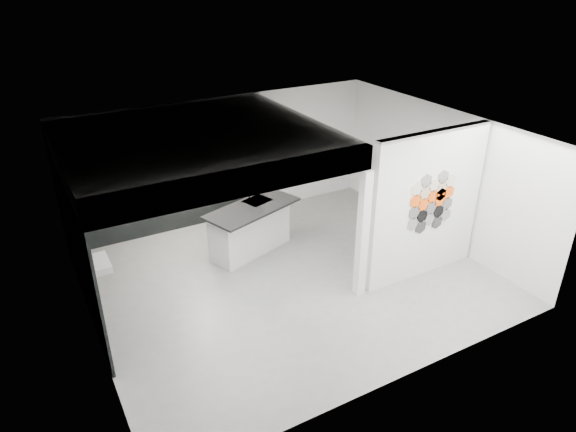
{
  "coord_description": "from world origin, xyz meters",
  "views": [
    {
      "loc": [
        -4.01,
        -7.04,
        5.32
      ],
      "look_at": [
        0.1,
        0.3,
        1.15
      ],
      "focal_mm": 32.0,
      "sensor_mm": 36.0,
      "label": 1
    }
  ],
  "objects_px": {
    "partition_panel": "(427,206)",
    "bottle_dark": "(153,175)",
    "kitchen_island": "(250,228)",
    "kettle": "(211,164)",
    "stockpot": "(115,182)",
    "utensil_cup": "(127,182)",
    "wall_basin": "(97,264)",
    "glass_vase": "(233,161)",
    "glass_bowl": "(233,162)"
  },
  "relations": [
    {
      "from": "kitchen_island",
      "to": "kettle",
      "type": "xyz_separation_m",
      "value": [
        -0.16,
        1.57,
        0.88
      ]
    },
    {
      "from": "stockpot",
      "to": "glass_vase",
      "type": "relative_size",
      "value": 1.26
    },
    {
      "from": "kettle",
      "to": "wall_basin",
      "type": "bearing_deg",
      "value": -135.75
    },
    {
      "from": "partition_panel",
      "to": "kettle",
      "type": "height_order",
      "value": "partition_panel"
    },
    {
      "from": "kettle",
      "to": "utensil_cup",
      "type": "relative_size",
      "value": 2.23
    },
    {
      "from": "wall_basin",
      "to": "stockpot",
      "type": "xyz_separation_m",
      "value": [
        0.83,
        2.07,
        0.55
      ]
    },
    {
      "from": "kitchen_island",
      "to": "kettle",
      "type": "distance_m",
      "value": 1.8
    },
    {
      "from": "partition_panel",
      "to": "wall_basin",
      "type": "bearing_deg",
      "value": 161.77
    },
    {
      "from": "glass_vase",
      "to": "utensil_cup",
      "type": "xyz_separation_m",
      "value": [
        -2.33,
        0.0,
        -0.03
      ]
    },
    {
      "from": "stockpot",
      "to": "glass_bowl",
      "type": "bearing_deg",
      "value": 0.0
    },
    {
      "from": "stockpot",
      "to": "utensil_cup",
      "type": "xyz_separation_m",
      "value": [
        0.23,
        0.0,
        -0.03
      ]
    },
    {
      "from": "bottle_dark",
      "to": "kettle",
      "type": "bearing_deg",
      "value": 0.0
    },
    {
      "from": "glass_bowl",
      "to": "partition_panel",
      "type": "bearing_deg",
      "value": -61.77
    },
    {
      "from": "kitchen_island",
      "to": "kettle",
      "type": "relative_size",
      "value": 10.49
    },
    {
      "from": "stockpot",
      "to": "glass_vase",
      "type": "xyz_separation_m",
      "value": [
        2.56,
        0.0,
        -0.0
      ]
    },
    {
      "from": "kitchen_island",
      "to": "utensil_cup",
      "type": "height_order",
      "value": "kitchen_island"
    },
    {
      "from": "stockpot",
      "to": "partition_panel",
      "type": "bearing_deg",
      "value": -39.82
    },
    {
      "from": "partition_panel",
      "to": "glass_bowl",
      "type": "height_order",
      "value": "partition_panel"
    },
    {
      "from": "glass_vase",
      "to": "utensil_cup",
      "type": "relative_size",
      "value": 1.67
    },
    {
      "from": "kettle",
      "to": "bottle_dark",
      "type": "distance_m",
      "value": 1.28
    },
    {
      "from": "glass_vase",
      "to": "utensil_cup",
      "type": "distance_m",
      "value": 2.33
    },
    {
      "from": "stockpot",
      "to": "utensil_cup",
      "type": "height_order",
      "value": "stockpot"
    },
    {
      "from": "bottle_dark",
      "to": "partition_panel",
      "type": "bearing_deg",
      "value": -44.9
    },
    {
      "from": "kitchen_island",
      "to": "partition_panel",
      "type": "bearing_deg",
      "value": -62.03
    },
    {
      "from": "partition_panel",
      "to": "utensil_cup",
      "type": "relative_size",
      "value": 31.25
    },
    {
      "from": "bottle_dark",
      "to": "utensil_cup",
      "type": "height_order",
      "value": "bottle_dark"
    },
    {
      "from": "bottle_dark",
      "to": "kitchen_island",
      "type": "bearing_deg",
      "value": -47.45
    },
    {
      "from": "partition_panel",
      "to": "glass_bowl",
      "type": "xyz_separation_m",
      "value": [
        -2.08,
        3.87,
        -0.04
      ]
    },
    {
      "from": "glass_vase",
      "to": "bottle_dark",
      "type": "xyz_separation_m",
      "value": [
        -1.8,
        0.0,
        0.0
      ]
    },
    {
      "from": "wall_basin",
      "to": "stockpot",
      "type": "bearing_deg",
      "value": 68.11
    },
    {
      "from": "partition_panel",
      "to": "stockpot",
      "type": "distance_m",
      "value": 6.04
    },
    {
      "from": "stockpot",
      "to": "glass_bowl",
      "type": "xyz_separation_m",
      "value": [
        2.56,
        0.0,
        -0.03
      ]
    },
    {
      "from": "glass_bowl",
      "to": "bottle_dark",
      "type": "height_order",
      "value": "bottle_dark"
    },
    {
      "from": "partition_panel",
      "to": "bottle_dark",
      "type": "relative_size",
      "value": 18.25
    },
    {
      "from": "glass_bowl",
      "to": "glass_vase",
      "type": "relative_size",
      "value": 0.81
    },
    {
      "from": "stockpot",
      "to": "kettle",
      "type": "distance_m",
      "value": 2.03
    },
    {
      "from": "kitchen_island",
      "to": "glass_vase",
      "type": "relative_size",
      "value": 14.01
    },
    {
      "from": "kettle",
      "to": "utensil_cup",
      "type": "distance_m",
      "value": 1.8
    },
    {
      "from": "wall_basin",
      "to": "glass_bowl",
      "type": "bearing_deg",
      "value": 31.35
    },
    {
      "from": "wall_basin",
      "to": "glass_vase",
      "type": "height_order",
      "value": "glass_vase"
    },
    {
      "from": "kettle",
      "to": "bottle_dark",
      "type": "height_order",
      "value": "kettle"
    },
    {
      "from": "wall_basin",
      "to": "kettle",
      "type": "relative_size",
      "value": 3.0
    },
    {
      "from": "kettle",
      "to": "kitchen_island",
      "type": "bearing_deg",
      "value": -75.64
    },
    {
      "from": "glass_vase",
      "to": "glass_bowl",
      "type": "bearing_deg",
      "value": 0.0
    },
    {
      "from": "utensil_cup",
      "to": "kitchen_island",
      "type": "bearing_deg",
      "value": -38.6
    },
    {
      "from": "wall_basin",
      "to": "glass_vase",
      "type": "bearing_deg",
      "value": 31.35
    },
    {
      "from": "kitchen_island",
      "to": "glass_vase",
      "type": "bearing_deg",
      "value": 58.13
    },
    {
      "from": "kettle",
      "to": "glass_vase",
      "type": "height_order",
      "value": "kettle"
    },
    {
      "from": "glass_bowl",
      "to": "wall_basin",
      "type": "bearing_deg",
      "value": -148.65
    },
    {
      "from": "stockpot",
      "to": "bottle_dark",
      "type": "xyz_separation_m",
      "value": [
        0.76,
        0.0,
        -0.0
      ]
    }
  ]
}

